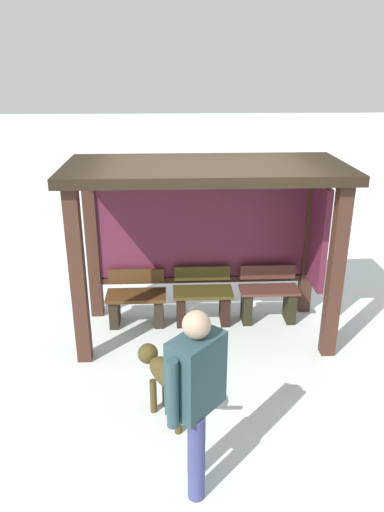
{
  "coord_description": "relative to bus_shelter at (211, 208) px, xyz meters",
  "views": [
    {
      "loc": [
        -0.41,
        -5.58,
        3.32
      ],
      "look_at": [
        -0.19,
        -0.66,
        1.35
      ],
      "focal_mm": 33.99,
      "sensor_mm": 36.0,
      "label": 1
    }
  ],
  "objects": [
    {
      "name": "bus_shelter",
      "position": [
        0.0,
        0.0,
        0.0
      ],
      "size": [
        3.29,
        1.48,
        2.23
      ],
      "color": "#43261C",
      "rests_on": "ground"
    },
    {
      "name": "bench_left_inside",
      "position": [
        -0.98,
        0.12,
        -1.35
      ],
      "size": [
        0.8,
        0.4,
        0.73
      ],
      "color": "#4F3119",
      "rests_on": "ground"
    },
    {
      "name": "bench_center_inside",
      "position": [
        -0.08,
        0.12,
        -1.33
      ],
      "size": [
        0.8,
        0.4,
        0.76
      ],
      "color": "#413A15",
      "rests_on": "ground"
    },
    {
      "name": "ground_plane",
      "position": [
        -0.08,
        -0.16,
        -1.66
      ],
      "size": [
        60.0,
        60.0,
        0.0
      ],
      "primitive_type": "plane",
      "color": "white"
    },
    {
      "name": "person_walking",
      "position": [
        -0.32,
        -2.65,
        -0.69
      ],
      "size": [
        0.49,
        0.53,
        1.64
      ],
      "color": "#2E4B51",
      "rests_on": "ground"
    },
    {
      "name": "bench_right_inside",
      "position": [
        0.81,
        0.12,
        -1.32
      ],
      "size": [
        0.8,
        0.35,
        0.77
      ],
      "color": "#543029",
      "rests_on": "ground"
    },
    {
      "name": "dog",
      "position": [
        -0.56,
        -1.78,
        -1.17
      ],
      "size": [
        0.64,
        0.79,
        0.67
      ],
      "color": "#483C1C",
      "rests_on": "ground"
    }
  ]
}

